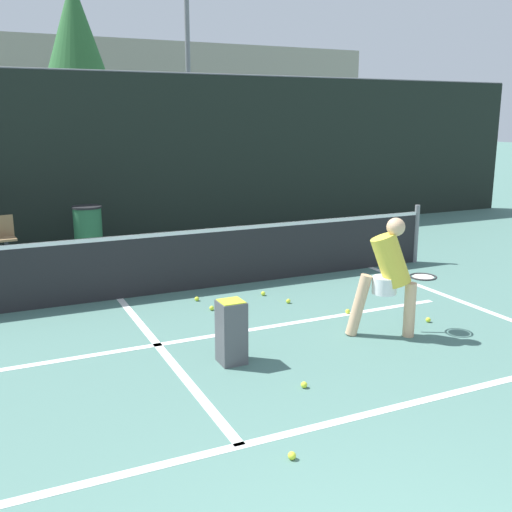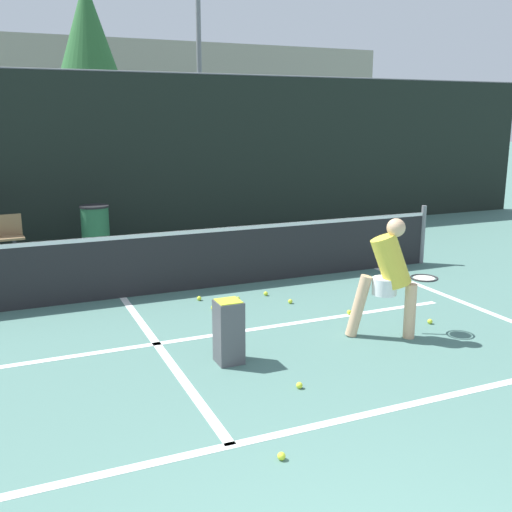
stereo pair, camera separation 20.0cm
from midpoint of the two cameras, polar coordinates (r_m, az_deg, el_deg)
The scene contains 21 objects.
court_baseline_near at distance 5.16m, azimuth -2.67°, elevation -17.59°, with size 11.00×0.10×0.01m, color white.
court_service_line at distance 7.28m, azimuth -10.15°, elevation -8.32°, with size 8.25×0.10×0.01m, color white.
court_center_mark at distance 7.09m, azimuth -9.70°, elevation -8.90°, with size 0.10×4.50×0.01m, color white.
court_sideline_right at distance 9.25m, azimuth 18.37°, elevation -4.12°, with size 0.10×5.50×0.01m, color white.
net at distance 9.03m, azimuth -13.64°, elevation -0.88°, with size 11.09×0.09×1.07m.
fence_back at distance 13.20m, azimuth -17.89°, elevation 8.80°, with size 24.00×0.06×3.59m.
player_practicing at distance 7.38m, azimuth 11.80°, elevation -1.59°, with size 1.22×0.54×1.48m.
tennis_ball_scattered_0 at distance 8.80m, azimuth -2.62°, elevation -4.11°, with size 0.07×0.07×0.07m, color #D1E033.
tennis_ball_scattered_1 at distance 8.71m, azimuth 2.43°, elevation -4.31°, with size 0.07×0.07×0.07m, color #D1E033.
tennis_ball_scattered_3 at distance 8.42m, azimuth -4.93°, elevation -4.96°, with size 0.07×0.07×0.07m, color #D1E033.
tennis_ball_scattered_5 at distance 8.86m, azimuth -6.30°, elevation -4.08°, with size 0.07×0.07×0.07m, color #D1E033.
tennis_ball_scattered_6 at distance 8.21m, azimuth 15.41°, elevation -5.88°, with size 0.07×0.07×0.07m, color #D1E033.
tennis_ball_scattered_7 at distance 6.11m, azimuth 3.65°, elevation -12.15°, with size 0.07×0.07×0.07m, color #D1E033.
tennis_ball_scattered_8 at distance 9.06m, azimuth 0.06°, elevation -3.59°, with size 0.07×0.07×0.07m, color #D1E033.
tennis_ball_scattered_9 at distance 4.98m, azimuth 2.23°, elevation -18.48°, with size 0.07×0.07×0.07m, color #D1E033.
tennis_ball_scattered_11 at distance 8.33m, azimuth 8.05°, elevation -5.25°, with size 0.07×0.07×0.07m, color #D1E033.
ball_hopper at distance 6.57m, azimuth -3.23°, elevation -7.09°, with size 0.28×0.28×0.71m.
trash_bin at distance 12.27m, azimuth -16.15°, elevation 2.42°, with size 0.57×0.57×0.94m.
parked_car at distance 16.11m, azimuth -15.54°, elevation 5.41°, with size 1.84×4.32×1.45m.
tree_west at distance 21.32m, azimuth -17.09°, elevation 18.67°, with size 2.61×2.61×6.97m.
building_far at distance 30.25m, azimuth -22.42°, elevation 13.02°, with size 36.00×2.40×6.18m, color gray.
Camera 1 is at (-1.76, -1.55, 2.64)m, focal length 42.00 mm.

